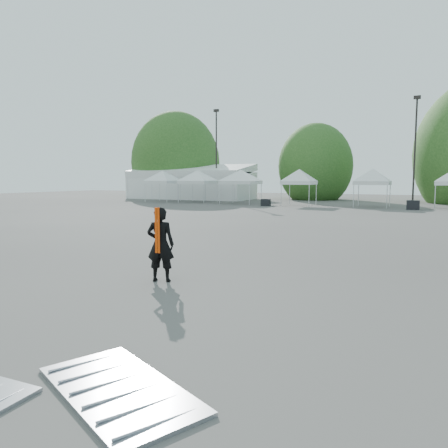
% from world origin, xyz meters
% --- Properties ---
extents(ground, '(120.00, 120.00, 0.00)m').
position_xyz_m(ground, '(0.00, 0.00, 0.00)').
color(ground, '#474442').
rests_on(ground, ground).
extents(marquee, '(15.00, 6.25, 4.23)m').
position_xyz_m(marquee, '(-22.00, 35.00, 1.97)').
color(marquee, white).
rests_on(marquee, ground).
extents(light_pole_west, '(0.60, 0.25, 10.30)m').
position_xyz_m(light_pole_west, '(-18.00, 34.00, 5.77)').
color(light_pole_west, black).
rests_on(light_pole_west, ground).
extents(light_pole_east, '(0.60, 0.25, 9.80)m').
position_xyz_m(light_pole_east, '(3.00, 32.00, 5.52)').
color(light_pole_east, black).
rests_on(light_pole_east, ground).
extents(tree_far_w, '(4.80, 4.80, 7.30)m').
position_xyz_m(tree_far_w, '(-26.00, 38.00, 4.54)').
color(tree_far_w, '#382314').
rests_on(tree_far_w, ground).
extents(tree_mid_w, '(4.16, 4.16, 6.33)m').
position_xyz_m(tree_mid_w, '(-8.00, 40.00, 3.93)').
color(tree_mid_w, '#382314').
rests_on(tree_mid_w, ground).
extents(tent_a, '(4.17, 4.17, 3.88)m').
position_xyz_m(tent_a, '(-21.65, 28.42, 3.06)').
color(tent_a, silver).
rests_on(tent_a, ground).
extents(tent_b, '(4.51, 4.51, 3.88)m').
position_xyz_m(tent_b, '(-17.57, 28.86, 3.06)').
color(tent_b, silver).
rests_on(tent_b, ground).
extents(tent_c, '(4.69, 4.69, 3.88)m').
position_xyz_m(tent_c, '(-12.46, 28.34, 3.06)').
color(tent_c, silver).
rests_on(tent_c, ground).
extents(tent_d, '(3.90, 3.90, 3.88)m').
position_xyz_m(tent_d, '(-6.43, 27.85, 3.06)').
color(tent_d, silver).
rests_on(tent_d, ground).
extents(tent_e, '(4.10, 4.10, 3.88)m').
position_xyz_m(tent_e, '(-0.13, 28.66, 3.06)').
color(tent_e, silver).
rests_on(tent_e, ground).
extents(man, '(0.77, 0.63, 1.82)m').
position_xyz_m(man, '(-1.15, -2.45, 0.91)').
color(man, black).
rests_on(man, ground).
extents(barrier_mid, '(2.56, 2.01, 0.07)m').
position_xyz_m(barrier_mid, '(1.54, -7.31, 0.04)').
color(barrier_mid, '#A1A3A9').
rests_on(barrier_mid, ground).
extents(crate_west, '(0.89, 0.74, 0.63)m').
position_xyz_m(crate_west, '(-8.94, 25.92, 0.32)').
color(crate_west, black).
rests_on(crate_west, ground).
extents(crate_mid, '(0.96, 0.75, 0.74)m').
position_xyz_m(crate_mid, '(3.27, 26.57, 0.37)').
color(crate_mid, black).
rests_on(crate_mid, ground).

